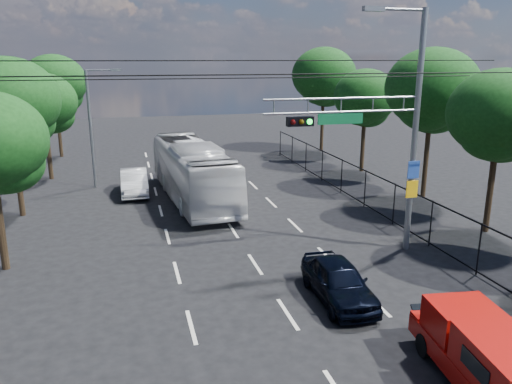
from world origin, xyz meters
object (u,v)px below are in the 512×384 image
object	(u,v)px
signal_mast	(388,124)
white_van	(134,182)
white_bus	(193,171)
navy_hatchback	(338,281)
red_pickup	(486,355)

from	to	relation	value
signal_mast	white_van	xyz separation A→B (m)	(-9.49, 11.79, -4.54)
signal_mast	white_van	bearing A→B (deg)	128.82
white_bus	white_van	world-z (taller)	white_bus
signal_mast	white_bus	bearing A→B (deg)	122.56
signal_mast	navy_hatchback	size ratio (longest dim) A/B	2.42
signal_mast	navy_hatchback	world-z (taller)	signal_mast
signal_mast	white_bus	xyz separation A→B (m)	(-6.31, 9.88, -3.65)
navy_hatchback	white_van	size ratio (longest dim) A/B	0.92
navy_hatchback	white_bus	world-z (taller)	white_bus
signal_mast	red_pickup	world-z (taller)	signal_mast
white_van	white_bus	bearing A→B (deg)	-31.01
white_bus	white_van	size ratio (longest dim) A/B	2.67
red_pickup	white_bus	xyz separation A→B (m)	(-4.40, 18.50, 0.66)
white_bus	navy_hatchback	bearing A→B (deg)	-82.33
navy_hatchback	white_bus	size ratio (longest dim) A/B	0.34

